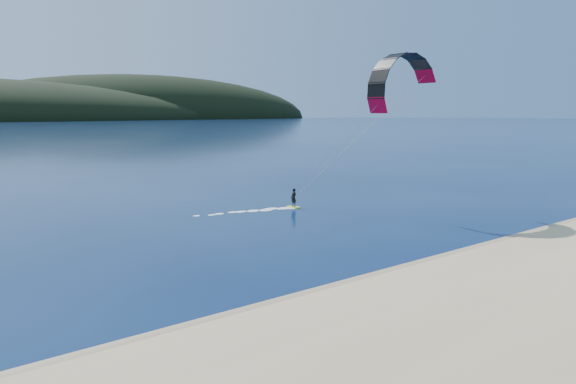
{
  "coord_description": "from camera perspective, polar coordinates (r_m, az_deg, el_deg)",
  "views": [
    {
      "loc": [
        -16.13,
        -14.81,
        10.05
      ],
      "look_at": [
        1.59,
        10.0,
        5.0
      ],
      "focal_mm": 29.94,
      "sensor_mm": 36.0,
      "label": 1
    }
  ],
  "objects": [
    {
      "name": "kitesurfer_near",
      "position": [
        51.62,
        12.97,
        10.97
      ],
      "size": [
        24.2,
        9.75,
        16.43
      ],
      "color": "#CAEF1C",
      "rests_on": "ground"
    },
    {
      "name": "wet_sand",
      "position": [
        27.08,
        4.12,
        -12.29
      ],
      "size": [
        220.0,
        2.5,
        0.1
      ],
      "color": "#957856",
      "rests_on": "ground"
    },
    {
      "name": "ground",
      "position": [
        24.1,
        11.21,
        -15.43
      ],
      "size": [
        1800.0,
        1800.0,
        0.0
      ],
      "primitive_type": "plane",
      "color": "#08183D",
      "rests_on": "ground"
    }
  ]
}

